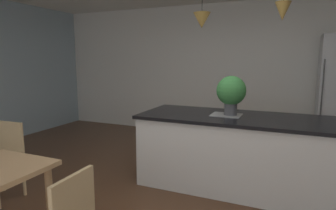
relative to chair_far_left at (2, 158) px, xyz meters
name	(u,v)px	position (x,y,z in m)	size (l,w,h in m)	color
wall_back_kitchen	(236,71)	(1.92, 3.78, 0.88)	(10.00, 0.12, 2.70)	white
chair_far_left	(2,158)	(0.00, 0.00, 0.00)	(0.42, 0.42, 0.87)	tan
kitchen_island	(235,151)	(2.38, 1.35, -0.01)	(2.34, 0.97, 0.91)	silver
pendant_over_island_main	(202,20)	(1.92, 1.35, 1.58)	(0.21, 0.21, 0.74)	black
pendant_over_island_aux	(283,11)	(2.83, 1.35, 1.63)	(0.17, 0.17, 0.70)	black
potted_plant_on_island	(231,92)	(2.31, 1.35, 0.72)	(0.36, 0.36, 0.49)	#4C4C51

